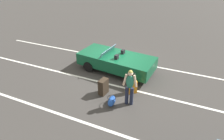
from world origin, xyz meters
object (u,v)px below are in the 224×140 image
(traveler_person, at_px, (130,86))
(duffel_bag, at_px, (112,101))
(convertible_car, at_px, (113,60))
(suitcase_medium_bright, at_px, (132,87))
(suitcase_large_black, at_px, (103,87))

(traveler_person, bearing_deg, duffel_bag, 103.70)
(convertible_car, height_order, suitcase_medium_bright, convertible_car)
(suitcase_medium_bright, relative_size, traveler_person, 0.60)
(duffel_bag, bearing_deg, traveler_person, -156.49)
(convertible_car, xyz_separation_m, duffel_bag, (-1.10, 2.72, -0.43))
(suitcase_large_black, xyz_separation_m, traveler_person, (-1.31, 0.23, 0.56))
(suitcase_medium_bright, xyz_separation_m, duffel_bag, (0.55, 1.11, -0.16))
(suitcase_large_black, bearing_deg, duffel_bag, 148.90)
(suitcase_large_black, distance_m, duffel_bag, 0.85)
(convertible_car, distance_m, traveler_person, 3.02)
(convertible_car, distance_m, suitcase_large_black, 2.26)
(suitcase_medium_bright, distance_m, traveler_person, 1.03)
(traveler_person, bearing_deg, convertible_car, 26.21)
(convertible_car, bearing_deg, duffel_bag, 118.03)
(convertible_car, height_order, suitcase_large_black, convertible_car)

